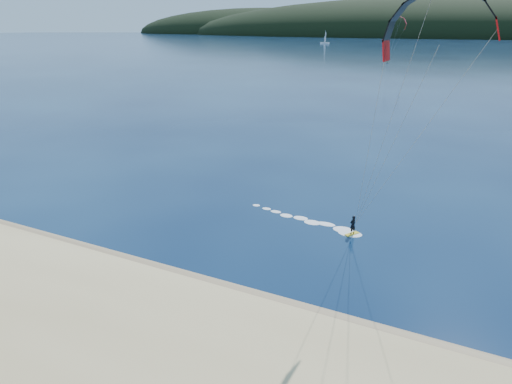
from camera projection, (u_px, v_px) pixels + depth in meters
ground at (130, 316)px, 26.53m from camera, size 1800.00×1800.00×0.00m
wet_sand at (176, 279)px, 30.29m from camera, size 220.00×2.50×0.10m
headland at (484, 37)px, 651.31m from camera, size 1200.00×310.00×140.00m
kitesurfer_near at (430, 57)px, 27.09m from camera, size 19.21×6.65×17.31m
kitesurfer_far at (398, 26)px, 194.09m from camera, size 8.69×7.76×18.74m
sailboat at (325, 43)px, 405.25m from camera, size 8.06×5.19×11.46m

